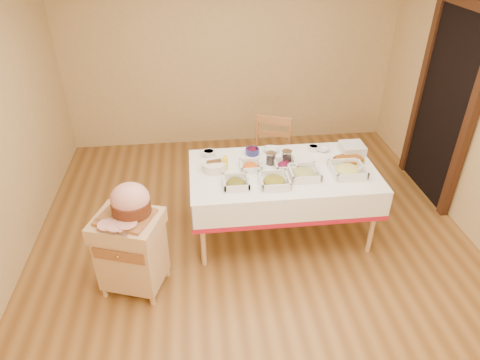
# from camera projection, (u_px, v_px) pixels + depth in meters

# --- Properties ---
(room_shell) EXTENTS (5.00, 5.00, 5.00)m
(room_shell) POSITION_uv_depth(u_px,v_px,m) (259.00, 135.00, 3.60)
(room_shell) COLOR brown
(room_shell) RESTS_ON ground
(doorway) EXTENTS (0.09, 1.10, 2.20)m
(doorway) POSITION_uv_depth(u_px,v_px,m) (445.00, 104.00, 4.67)
(doorway) COLOR black
(doorway) RESTS_ON ground
(dining_table) EXTENTS (1.82, 1.02, 0.76)m
(dining_table) POSITION_uv_depth(u_px,v_px,m) (282.00, 184.00, 4.26)
(dining_table) COLOR tan
(dining_table) RESTS_ON ground
(butcher_cart) EXTENTS (0.66, 0.60, 0.77)m
(butcher_cart) POSITION_uv_depth(u_px,v_px,m) (131.00, 249.00, 3.68)
(butcher_cart) COLOR tan
(butcher_cart) RESTS_ON ground
(dining_chair) EXTENTS (0.55, 0.54, 0.97)m
(dining_chair) POSITION_uv_depth(u_px,v_px,m) (270.00, 160.00, 4.87)
(dining_chair) COLOR #9C6033
(dining_chair) RESTS_ON ground
(ham_on_board) EXTENTS (0.45, 0.43, 0.30)m
(ham_on_board) POSITION_uv_depth(u_px,v_px,m) (130.00, 203.00, 3.47)
(ham_on_board) COLOR #9C6033
(ham_on_board) RESTS_ON butcher_cart
(serving_dish_a) EXTENTS (0.24, 0.23, 0.10)m
(serving_dish_a) POSITION_uv_depth(u_px,v_px,m) (236.00, 183.00, 3.91)
(serving_dish_a) COLOR silver
(serving_dish_a) RESTS_ON dining_table
(serving_dish_b) EXTENTS (0.27, 0.27, 0.11)m
(serving_dish_b) POSITION_uv_depth(u_px,v_px,m) (274.00, 181.00, 3.93)
(serving_dish_b) COLOR silver
(serving_dish_b) RESTS_ON dining_table
(serving_dish_c) EXTENTS (0.28, 0.28, 0.11)m
(serving_dish_c) POSITION_uv_depth(u_px,v_px,m) (304.00, 173.00, 4.05)
(serving_dish_c) COLOR silver
(serving_dish_c) RESTS_ON dining_table
(serving_dish_d) EXTENTS (0.31, 0.31, 0.12)m
(serving_dish_d) POSITION_uv_depth(u_px,v_px,m) (348.00, 170.00, 4.10)
(serving_dish_d) COLOR silver
(serving_dish_d) RESTS_ON dining_table
(serving_dish_e) EXTENTS (0.21, 0.20, 0.10)m
(serving_dish_e) POSITION_uv_depth(u_px,v_px,m) (251.00, 166.00, 4.17)
(serving_dish_e) COLOR silver
(serving_dish_e) RESTS_ON dining_table
(serving_dish_f) EXTENTS (0.22, 0.21, 0.10)m
(serving_dish_f) POSITION_uv_depth(u_px,v_px,m) (285.00, 165.00, 4.18)
(serving_dish_f) COLOR silver
(serving_dish_f) RESTS_ON dining_table
(small_bowl_left) EXTENTS (0.13, 0.13, 0.06)m
(small_bowl_left) POSITION_uv_depth(u_px,v_px,m) (209.00, 153.00, 4.39)
(small_bowl_left) COLOR silver
(small_bowl_left) RESTS_ON dining_table
(small_bowl_mid) EXTENTS (0.14, 0.14, 0.06)m
(small_bowl_mid) POSITION_uv_depth(u_px,v_px,m) (252.00, 151.00, 4.43)
(small_bowl_mid) COLOR navy
(small_bowl_mid) RESTS_ON dining_table
(small_bowl_right) EXTENTS (0.11, 0.11, 0.05)m
(small_bowl_right) POSITION_uv_depth(u_px,v_px,m) (313.00, 148.00, 4.49)
(small_bowl_right) COLOR silver
(small_bowl_right) RESTS_ON dining_table
(bowl_white_imported) EXTENTS (0.18, 0.18, 0.04)m
(bowl_white_imported) POSITION_uv_depth(u_px,v_px,m) (271.00, 150.00, 4.48)
(bowl_white_imported) COLOR silver
(bowl_white_imported) RESTS_ON dining_table
(bowl_small_imported) EXTENTS (0.17, 0.17, 0.04)m
(bowl_small_imported) POSITION_uv_depth(u_px,v_px,m) (323.00, 149.00, 4.49)
(bowl_small_imported) COLOR silver
(bowl_small_imported) RESTS_ON dining_table
(preserve_jar_left) EXTENTS (0.10, 0.10, 0.12)m
(preserve_jar_left) POSITION_uv_depth(u_px,v_px,m) (271.00, 159.00, 4.24)
(preserve_jar_left) COLOR silver
(preserve_jar_left) RESTS_ON dining_table
(preserve_jar_right) EXTENTS (0.10, 0.10, 0.13)m
(preserve_jar_right) POSITION_uv_depth(u_px,v_px,m) (287.00, 157.00, 4.26)
(preserve_jar_right) COLOR silver
(preserve_jar_right) RESTS_ON dining_table
(mustard_bottle) EXTENTS (0.05, 0.05, 0.16)m
(mustard_bottle) POSITION_uv_depth(u_px,v_px,m) (225.00, 163.00, 4.14)
(mustard_bottle) COLOR yellow
(mustard_bottle) RESTS_ON dining_table
(bread_basket) EXTENTS (0.23, 0.23, 0.10)m
(bread_basket) POSITION_uv_depth(u_px,v_px,m) (214.00, 166.00, 4.15)
(bread_basket) COLOR silver
(bread_basket) RESTS_ON dining_table
(plate_stack) EXTENTS (0.23, 0.23, 0.10)m
(plate_stack) POSITION_uv_depth(u_px,v_px,m) (352.00, 149.00, 4.44)
(plate_stack) COLOR silver
(plate_stack) RESTS_ON dining_table
(brass_platter) EXTENTS (0.33, 0.23, 0.04)m
(brass_platter) POSITION_uv_depth(u_px,v_px,m) (349.00, 160.00, 4.29)
(brass_platter) COLOR gold
(brass_platter) RESTS_ON dining_table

